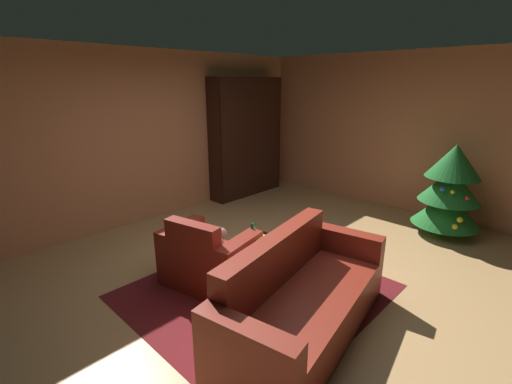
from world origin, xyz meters
The scene contains 11 objects.
ground_plane centered at (0.00, 0.00, 0.00)m, with size 7.96×7.96×0.00m, color tan.
wall_back centered at (0.00, 3.35, 1.34)m, with size 5.44×0.06×2.67m, color #D48155.
wall_left centered at (-2.69, 0.00, 1.34)m, with size 0.06×6.75×2.67m, color #D48155.
area_rug centered at (0.14, -0.35, 0.00)m, with size 2.28×2.48×0.01m, color maroon.
bookshelf_unit centered at (-2.45, 2.18, 1.09)m, with size 0.35×1.62×2.26m.
armchair_red centered at (-0.35, -0.61, 0.30)m, with size 1.10×0.85×0.82m.
couch_red centered at (0.85, -0.53, 0.30)m, with size 1.16×2.13×0.87m.
coffee_table centered at (0.10, -0.21, 0.41)m, with size 0.65×0.65×0.45m.
book_stack_on_table centered at (0.10, -0.22, 0.52)m, with size 0.22×0.19×0.12m.
bottle_on_table centered at (-0.08, -0.20, 0.55)m, with size 0.08×0.08×0.23m.
decorated_tree centered at (1.09, 2.69, 0.70)m, with size 0.93×0.93×1.35m.
Camera 1 is at (2.46, -2.78, 2.18)m, focal length 24.91 mm.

